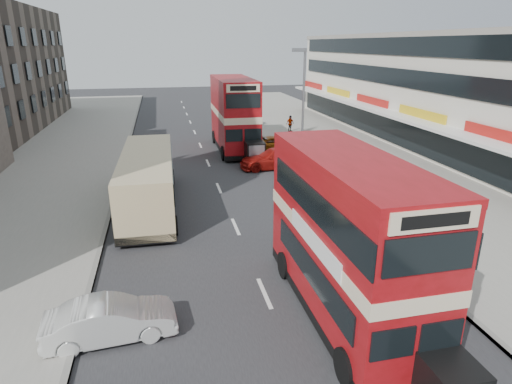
{
  "coord_description": "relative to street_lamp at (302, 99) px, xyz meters",
  "views": [
    {
      "loc": [
        -3.14,
        -10.85,
        8.41
      ],
      "look_at": [
        0.26,
        4.59,
        2.92
      ],
      "focal_mm": 30.09,
      "sensor_mm": 36.0,
      "label": 1
    }
  ],
  "objects": [
    {
      "name": "ground",
      "position": [
        -6.52,
        -18.0,
        -4.78
      ],
      "size": [
        160.0,
        160.0,
        0.0
      ],
      "primitive_type": "plane",
      "color": "#28282B",
      "rests_on": "ground"
    },
    {
      "name": "road_surface",
      "position": [
        -6.52,
        2.0,
        -4.78
      ],
      "size": [
        12.0,
        90.0,
        0.01
      ],
      "primitive_type": "cube",
      "color": "#28282B",
      "rests_on": "ground"
    },
    {
      "name": "pavement_right",
      "position": [
        5.48,
        2.0,
        -4.71
      ],
      "size": [
        12.0,
        90.0,
        0.15
      ],
      "primitive_type": "cube",
      "color": "gray",
      "rests_on": "ground"
    },
    {
      "name": "pavement_left",
      "position": [
        -18.52,
        2.0,
        -4.71
      ],
      "size": [
        12.0,
        90.0,
        0.15
      ],
      "primitive_type": "cube",
      "color": "gray",
      "rests_on": "ground"
    },
    {
      "name": "kerb_left",
      "position": [
        -12.62,
        2.0,
        -4.71
      ],
      "size": [
        0.2,
        90.0,
        0.16
      ],
      "primitive_type": "cube",
      "color": "gray",
      "rests_on": "ground"
    },
    {
      "name": "kerb_right",
      "position": [
        -0.42,
        2.0,
        -4.71
      ],
      "size": [
        0.2,
        90.0,
        0.16
      ],
      "primitive_type": "cube",
      "color": "gray",
      "rests_on": "ground"
    },
    {
      "name": "commercial_row",
      "position": [
        13.42,
        4.0,
        -0.09
      ],
      "size": [
        9.9,
        46.2,
        9.3
      ],
      "color": "beige",
      "rests_on": "ground"
    },
    {
      "name": "street_lamp",
      "position": [
        0.0,
        0.0,
        0.0
      ],
      "size": [
        1.0,
        0.2,
        8.12
      ],
      "color": "slate",
      "rests_on": "ground"
    },
    {
      "name": "bus_main",
      "position": [
        -4.26,
        -17.63,
        -2.1
      ],
      "size": [
        2.64,
        9.27,
        5.1
      ],
      "rotation": [
        0.0,
        0.0,
        3.15
      ],
      "color": "black",
      "rests_on": "ground"
    },
    {
      "name": "bus_second",
      "position": [
        -3.85,
        5.77,
        -1.82
      ],
      "size": [
        2.92,
        10.27,
        5.64
      ],
      "rotation": [
        0.0,
        0.0,
        3.13
      ],
      "color": "black",
      "rests_on": "ground"
    },
    {
      "name": "coach",
      "position": [
        -10.6,
        -6.38,
        -3.17
      ],
      "size": [
        2.84,
        10.35,
        2.73
      ],
      "rotation": [
        0.0,
        0.0,
        -0.02
      ],
      "color": "black",
      "rests_on": "ground"
    },
    {
      "name": "car_left_front",
      "position": [
        -11.56,
        -17.38,
        -4.15
      ],
      "size": [
        3.93,
        1.66,
        1.26
      ],
      "primitive_type": "imported",
      "rotation": [
        0.0,
        0.0,
        1.66
      ],
      "color": "silver",
      "rests_on": "ground"
    },
    {
      "name": "car_right_a",
      "position": [
        -2.05,
        -0.4,
        -4.07
      ],
      "size": [
        4.93,
        2.02,
        1.43
      ],
      "primitive_type": "imported",
      "rotation": [
        0.0,
        0.0,
        -1.58
      ],
      "color": "#AA1711",
      "rests_on": "ground"
    },
    {
      "name": "car_right_b",
      "position": [
        -1.17,
        4.88,
        -4.21
      ],
      "size": [
        4.22,
        2.1,
        1.15
      ],
      "primitive_type": "imported",
      "rotation": [
        0.0,
        0.0,
        -1.62
      ],
      "color": "#B46212",
      "rests_on": "ground"
    },
    {
      "name": "car_right_c",
      "position": [
        -1.15,
        16.31,
        -4.1
      ],
      "size": [
        4.15,
        2.01,
        1.36
      ],
      "primitive_type": "imported",
      "rotation": [
        0.0,
        0.0,
        -1.67
      ],
      "color": "#61AEC2",
      "rests_on": "ground"
    },
    {
      "name": "pedestrian_near",
      "position": [
        0.7,
        -2.62,
        -3.74
      ],
      "size": [
        0.79,
        0.77,
        1.79
      ],
      "primitive_type": "imported",
      "rotation": [
        0.0,
        0.0,
        3.87
      ],
      "color": "gray",
      "rests_on": "pavement_right"
    },
    {
      "name": "pedestrian_far",
      "position": [
        2.67,
        11.51,
        -3.84
      ],
      "size": [
        1.01,
        0.74,
        1.59
      ],
      "primitive_type": "imported",
      "rotation": [
        0.0,
        0.0,
        0.42
      ],
      "color": "gray",
      "rests_on": "pavement_right"
    },
    {
      "name": "cyclist",
      "position": [
        -3.02,
        4.92,
        -3.97
      ],
      "size": [
        0.74,
        1.71,
        2.28
      ],
      "rotation": [
        0.0,
        0.0,
        -0.09
      ],
      "color": "gray",
      "rests_on": "ground"
    }
  ]
}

